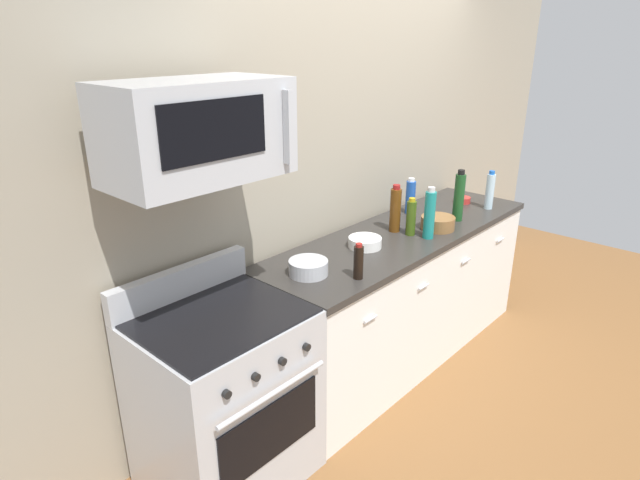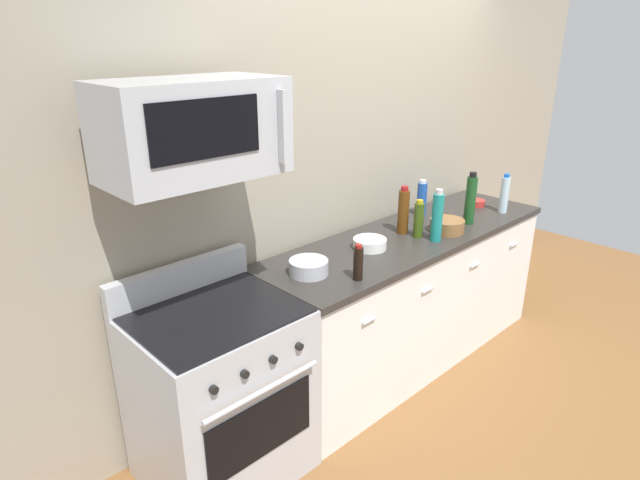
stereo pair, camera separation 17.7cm
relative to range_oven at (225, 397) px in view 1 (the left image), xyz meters
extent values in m
plane|color=brown|center=(1.50, 0.00, -0.47)|extent=(6.40, 6.40, 0.00)
cube|color=#9E937F|center=(1.50, 0.41, 0.88)|extent=(5.33, 0.10, 2.70)
cube|color=white|center=(1.50, 0.00, -0.03)|extent=(2.21, 0.62, 0.88)
cube|color=#2D2B28|center=(1.50, 0.00, 0.43)|extent=(2.24, 0.65, 0.04)
cube|color=black|center=(1.50, -0.28, -0.42)|extent=(2.21, 0.02, 0.10)
cylinder|color=silver|center=(0.72, -0.33, 0.25)|extent=(0.10, 0.02, 0.02)
cylinder|color=silver|center=(1.24, -0.33, 0.25)|extent=(0.10, 0.02, 0.02)
cylinder|color=silver|center=(1.75, -0.33, 0.25)|extent=(0.10, 0.02, 0.02)
cylinder|color=silver|center=(2.27, -0.33, 0.25)|extent=(0.10, 0.02, 0.02)
cube|color=#B7BABF|center=(0.00, 0.00, -0.01)|extent=(0.76, 0.64, 0.91)
cube|color=black|center=(0.00, -0.33, -0.02)|extent=(0.58, 0.01, 0.30)
cylinder|color=#B7BABF|center=(0.00, -0.36, 0.21)|extent=(0.61, 0.02, 0.02)
cube|color=#B7BABF|center=(0.00, 0.29, 0.52)|extent=(0.76, 0.06, 0.16)
cube|color=black|center=(0.00, 0.00, 0.45)|extent=(0.73, 0.61, 0.01)
cylinder|color=black|center=(-0.23, -0.34, 0.32)|extent=(0.04, 0.02, 0.04)
cylinder|color=black|center=(-0.08, -0.34, 0.32)|extent=(0.04, 0.02, 0.04)
cylinder|color=black|center=(0.08, -0.34, 0.32)|extent=(0.04, 0.02, 0.04)
cylinder|color=black|center=(0.23, -0.34, 0.32)|extent=(0.04, 0.02, 0.04)
cube|color=#B7BABF|center=(0.00, 0.05, 1.28)|extent=(0.74, 0.40, 0.40)
cube|color=black|center=(-0.06, -0.16, 1.31)|extent=(0.48, 0.01, 0.22)
cube|color=#B7BABF|center=(0.30, -0.17, 1.28)|extent=(0.02, 0.04, 0.30)
cylinder|color=#385114|center=(1.47, -0.06, 0.56)|extent=(0.06, 0.06, 0.22)
cylinder|color=#B29919|center=(1.47, -0.06, 0.68)|extent=(0.04, 0.04, 0.02)
cylinder|color=black|center=(0.74, -0.22, 0.54)|extent=(0.05, 0.05, 0.18)
cylinder|color=maroon|center=(0.74, -0.22, 0.64)|extent=(0.03, 0.03, 0.02)
cylinder|color=#59330F|center=(1.46, 0.05, 0.59)|extent=(0.07, 0.07, 0.28)
cylinder|color=maroon|center=(1.46, 0.05, 0.75)|extent=(0.05, 0.05, 0.03)
cylinder|color=#19471E|center=(1.92, -0.14, 0.61)|extent=(0.07, 0.07, 0.32)
cylinder|color=black|center=(1.92, -0.14, 0.79)|extent=(0.05, 0.05, 0.03)
cylinder|color=#197F7A|center=(1.50, -0.18, 0.60)|extent=(0.07, 0.07, 0.30)
cylinder|color=beige|center=(1.50, -0.18, 0.76)|extent=(0.04, 0.04, 0.03)
cylinder|color=silver|center=(2.31, -0.18, 0.58)|extent=(0.06, 0.06, 0.26)
cylinder|color=blue|center=(2.31, -0.18, 0.72)|extent=(0.04, 0.04, 0.03)
cylinder|color=#1E4CA5|center=(1.83, 0.18, 0.57)|extent=(0.07, 0.07, 0.23)
cylinder|color=silver|center=(1.83, 0.18, 0.69)|extent=(0.04, 0.04, 0.02)
cylinder|color=white|center=(1.11, 0.02, 0.48)|extent=(0.20, 0.20, 0.06)
torus|color=white|center=(1.11, 0.02, 0.51)|extent=(0.20, 0.20, 0.01)
cylinder|color=white|center=(1.11, 0.02, 0.46)|extent=(0.11, 0.11, 0.01)
cylinder|color=#B2B5BA|center=(0.60, 0.00, 0.49)|extent=(0.21, 0.21, 0.08)
torus|color=#B2B5BA|center=(0.60, 0.00, 0.53)|extent=(0.21, 0.21, 0.01)
cylinder|color=#B2B5BA|center=(0.60, 0.00, 0.46)|extent=(0.12, 0.12, 0.01)
cylinder|color=#B72D28|center=(2.31, 0.02, 0.47)|extent=(0.12, 0.12, 0.04)
torus|color=#B72D28|center=(2.31, 0.02, 0.49)|extent=(0.12, 0.12, 0.01)
cylinder|color=#B72D28|center=(2.31, 0.02, 0.45)|extent=(0.06, 0.06, 0.01)
cylinder|color=brown|center=(1.68, -0.14, 0.49)|extent=(0.22, 0.22, 0.08)
torus|color=brown|center=(1.68, -0.14, 0.53)|extent=(0.22, 0.22, 0.01)
cylinder|color=brown|center=(1.68, -0.14, 0.46)|extent=(0.12, 0.12, 0.01)
camera|label=1|loc=(-1.26, -1.77, 1.65)|focal=29.87mm
camera|label=2|loc=(-1.14, -1.90, 1.65)|focal=29.87mm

